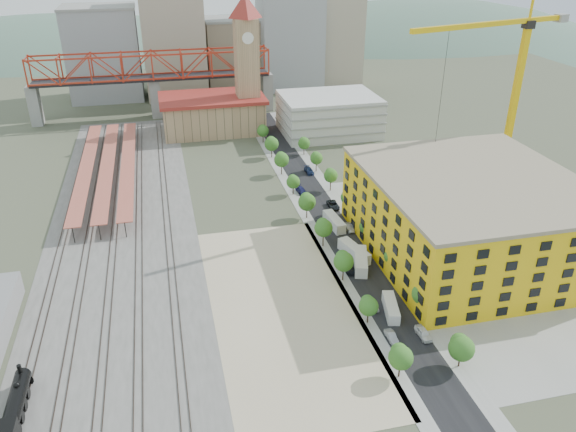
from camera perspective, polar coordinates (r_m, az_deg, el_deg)
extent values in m
plane|color=#474C38|center=(139.72, -1.73, -1.55)|extent=(400.00, 400.00, 0.00)
cube|color=#605E59|center=(153.67, -16.35, 0.09)|extent=(36.00, 165.00, 0.06)
cube|color=tan|center=(112.91, -0.47, -9.22)|extent=(28.00, 67.00, 0.06)
cube|color=black|center=(156.13, 2.92, 1.66)|extent=(12.00, 170.00, 0.06)
cube|color=gray|center=(154.82, 0.96, 1.46)|extent=(3.00, 170.00, 0.04)
cube|color=gray|center=(157.63, 4.84, 1.85)|extent=(3.00, 170.00, 0.04)
cube|color=gray|center=(138.84, 18.58, -3.28)|extent=(50.00, 90.00, 0.06)
cube|color=#382B23|center=(155.47, -21.74, -0.43)|extent=(0.12, 160.00, 0.18)
cube|color=#382B23|center=(155.23, -21.22, -0.38)|extent=(0.12, 160.00, 0.18)
cube|color=#382B23|center=(154.55, -19.56, -0.20)|extent=(0.12, 160.00, 0.18)
cube|color=#382B23|center=(154.36, -19.03, -0.15)|extent=(0.12, 160.00, 0.18)
cube|color=#382B23|center=(153.86, -17.36, 0.03)|extent=(0.12, 160.00, 0.18)
cube|color=#382B23|center=(153.73, -16.83, 0.08)|extent=(0.12, 160.00, 0.18)
cube|color=#382B23|center=(153.40, -15.14, 0.26)|extent=(0.12, 160.00, 0.18)
cube|color=#382B23|center=(153.32, -14.60, 0.31)|extent=(0.12, 160.00, 0.18)
cube|color=#382B23|center=(153.15, -12.54, 0.53)|extent=(0.12, 160.00, 0.18)
cube|color=#382B23|center=(153.14, -12.00, 0.59)|extent=(0.12, 160.00, 0.18)
cube|color=#B25744|center=(178.41, -19.80, 4.76)|extent=(4.00, 80.00, 0.25)
cylinder|color=black|center=(179.12, -19.70, 4.17)|extent=(0.24, 0.24, 4.00)
cube|color=#B25744|center=(177.73, -17.89, 4.97)|extent=(4.00, 80.00, 0.25)
cylinder|color=black|center=(178.45, -17.80, 4.38)|extent=(0.24, 0.24, 4.00)
cube|color=#B25744|center=(177.26, -15.96, 5.19)|extent=(4.00, 80.00, 0.25)
cylinder|color=black|center=(177.97, -15.88, 4.59)|extent=(0.24, 0.24, 4.00)
cube|color=tan|center=(212.17, -7.64, 10.12)|extent=(36.00, 22.00, 12.00)
cube|color=maroon|center=(210.40, -7.75, 11.81)|extent=(38.00, 24.00, 1.20)
cube|color=tan|center=(208.25, -4.16, 13.95)|extent=(8.00, 8.00, 40.00)
cylinder|color=white|center=(201.57, -4.10, 17.58)|extent=(4.00, 0.30, 4.00)
cube|color=silver|center=(208.36, 4.16, 10.26)|extent=(34.00, 26.00, 14.00)
cube|color=gray|center=(237.59, -24.32, 10.19)|extent=(4.00, 6.00, 15.00)
cube|color=gray|center=(237.16, -2.15, 12.50)|extent=(4.00, 6.00, 15.00)
cube|color=gray|center=(233.07, -13.29, 11.56)|extent=(4.00, 6.00, 15.00)
cube|color=black|center=(231.17, -13.50, 13.46)|extent=(90.00, 9.00, 1.00)
cube|color=yellow|center=(133.25, 18.03, -0.11)|extent=(44.00, 50.00, 18.00)
cube|color=gray|center=(129.46, 18.62, 3.60)|extent=(44.60, 50.60, 0.80)
cube|color=#9EA0A3|center=(265.60, -18.19, 15.35)|extent=(30.00, 25.00, 38.00)
cube|color=#B2A58C|center=(258.80, -11.59, 17.42)|extent=(26.00, 22.00, 52.00)
cube|color=gray|center=(277.65, -5.75, 16.12)|extent=(24.00, 24.00, 30.00)
cube|color=#9EA0A3|center=(270.18, 0.19, 19.17)|extent=(28.00, 22.00, 60.00)
cube|color=#B2A58C|center=(282.53, 4.92, 17.78)|extent=(22.00, 20.00, 44.00)
cube|color=brown|center=(286.36, -8.91, 15.86)|extent=(20.00, 20.00, 26.00)
ellipsoid|color=#4C6B59|center=(407.45, -20.42, 5.94)|extent=(396.00, 216.00, 180.00)
ellipsoid|color=#4C6B59|center=(417.12, -3.39, 4.57)|extent=(484.00, 264.00, 220.00)
ellipsoid|color=#4C6B59|center=(444.10, 12.13, 8.45)|extent=(418.00, 228.00, 190.00)
cylinder|color=black|center=(99.63, -25.91, -16.55)|extent=(2.55, 12.23, 2.55)
cylinder|color=black|center=(102.22, -25.61, -13.86)|extent=(0.71, 0.71, 1.63)
sphere|color=black|center=(100.27, -25.86, -15.21)|extent=(1.02, 1.02, 1.02)
cone|color=black|center=(105.66, -25.07, -14.63)|extent=(2.65, 1.63, 2.65)
cube|color=yellow|center=(166.25, 21.79, 9.59)|extent=(1.59, 1.59, 44.66)
cube|color=black|center=(161.60, 23.25, 17.46)|extent=(2.48, 2.48, 1.99)
cube|color=yellow|center=(147.54, 18.35, 17.89)|extent=(36.75, 10.87, 1.19)
cube|color=yellow|center=(166.07, 24.70, 17.75)|extent=(11.81, 4.22, 1.19)
cube|color=gray|center=(170.78, 26.00, 17.63)|extent=(3.52, 3.17, 1.99)
cube|color=yellow|center=(161.02, 23.58, 19.18)|extent=(0.50, 0.50, 7.94)
cube|color=silver|center=(112.53, 10.40, -9.16)|extent=(4.14, 8.84, 2.34)
cube|color=silver|center=(125.63, 7.39, -4.60)|extent=(5.66, 10.48, 2.78)
cube|color=silver|center=(129.24, 6.72, -3.60)|extent=(5.04, 10.24, 2.71)
cube|color=silver|center=(141.72, 4.71, -0.60)|extent=(3.34, 9.72, 2.61)
imported|color=silver|center=(113.43, 8.54, -8.96)|extent=(1.91, 4.22, 1.40)
imported|color=gray|center=(106.34, 10.45, -11.96)|extent=(1.48, 4.04, 1.32)
imported|color=black|center=(124.08, 6.27, -5.37)|extent=(2.43, 4.82, 1.31)
imported|color=navy|center=(160.12, 1.33, 2.64)|extent=(2.71, 5.31, 1.48)
imported|color=white|center=(108.03, 13.59, -11.53)|extent=(2.01, 4.70, 1.58)
imported|color=gray|center=(140.55, 6.21, -1.18)|extent=(1.61, 4.58, 1.51)
imported|color=black|center=(151.59, 4.62, 1.11)|extent=(2.73, 5.69, 1.57)
imported|color=navy|center=(173.50, 2.15, 4.63)|extent=(2.29, 5.41, 1.56)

